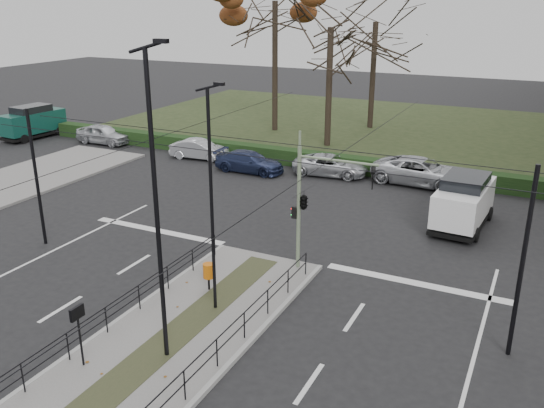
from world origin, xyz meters
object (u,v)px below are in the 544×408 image
at_px(streetlamp_median_near, 157,209).
at_px(parked_car_fourth, 330,165).
at_px(parked_car_first, 103,134).
at_px(litter_bin, 208,271).
at_px(traffic_light, 306,200).
at_px(info_panel, 78,319).
at_px(bare_tree_center, 375,30).
at_px(bare_tree_near, 331,36).
at_px(streetlamp_median_far, 212,201).
at_px(parked_car_second, 199,149).
at_px(white_van, 464,200).
at_px(green_van, 33,121).
at_px(parked_car_fifth, 421,171).
at_px(rust_tree, 275,1).
at_px(parked_car_third, 250,162).

distance_m(streetlamp_median_near, parked_car_fourth, 20.77).
bearing_deg(parked_car_first, litter_bin, -130.74).
xyz_separation_m(traffic_light, litter_bin, (-2.46, -3.18, -2.14)).
relative_size(info_panel, bare_tree_center, 0.17).
height_order(litter_bin, parked_car_first, parked_car_first).
distance_m(parked_car_first, bare_tree_near, 18.11).
relative_size(streetlamp_median_far, bare_tree_near, 0.70).
height_order(parked_car_second, bare_tree_center, bare_tree_center).
bearing_deg(white_van, green_van, 172.00).
relative_size(green_van, bare_tree_center, 0.46).
bearing_deg(bare_tree_near, info_panel, -83.50).
relative_size(white_van, parked_car_fifth, 0.88).
relative_size(bare_tree_near, parked_car_fifth, 1.98).
bearing_deg(parked_car_fourth, streetlamp_median_near, -180.00).
bearing_deg(bare_tree_center, white_van, -61.87).
height_order(green_van, rust_tree, rust_tree).
height_order(streetlamp_median_near, parked_car_third, streetlamp_median_near).
bearing_deg(parked_car_fourth, litter_bin, 177.90).
bearing_deg(info_panel, parked_car_second, 114.52).
relative_size(streetlamp_median_far, bare_tree_center, 0.69).
bearing_deg(rust_tree, parked_car_second, -94.39).
height_order(info_panel, parked_car_second, info_panel).
relative_size(streetlamp_median_far, parked_car_fourth, 1.70).
distance_m(streetlamp_median_far, parked_car_second, 20.74).
distance_m(green_van, bare_tree_near, 23.66).
bearing_deg(traffic_light, streetlamp_median_far, -109.82).
xyz_separation_m(parked_car_first, rust_tree, (9.60, 9.59, 9.37)).
xyz_separation_m(traffic_light, parked_car_fifth, (1.61, 13.48, -2.24)).
xyz_separation_m(litter_bin, parked_car_third, (-6.10, 14.58, -0.23)).
relative_size(traffic_light, parked_car_second, 1.24).
bearing_deg(bare_tree_center, litter_bin, -84.17).
xyz_separation_m(litter_bin, white_van, (7.30, 10.87, 0.44)).
xyz_separation_m(litter_bin, parked_car_first, (-19.43, 16.36, -0.15)).
height_order(traffic_light, rust_tree, rust_tree).
xyz_separation_m(streetlamp_median_far, parked_car_fifth, (3.14, 17.72, -3.30)).
bearing_deg(info_panel, white_van, 63.69).
bearing_deg(parked_car_second, green_van, 84.98).
distance_m(parked_car_first, green_van, 6.26).
relative_size(litter_bin, rust_tree, 0.08).
bearing_deg(parked_car_second, bare_tree_near, -49.25).
xyz_separation_m(info_panel, bare_tree_center, (-2.26, 35.89, 6.28)).
distance_m(litter_bin, green_van, 29.92).
xyz_separation_m(streetlamp_median_far, bare_tree_near, (-5.01, 23.92, 3.72)).
bearing_deg(streetlamp_median_far, traffic_light, 70.18).
bearing_deg(streetlamp_median_far, parked_car_second, 124.33).
height_order(white_van, bare_tree_near, bare_tree_near).
bearing_deg(parked_car_third, parked_car_first, 81.92).
relative_size(parked_car_second, parked_car_fourth, 0.87).
height_order(traffic_light, parked_car_fourth, traffic_light).
height_order(parked_car_fourth, white_van, white_van).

